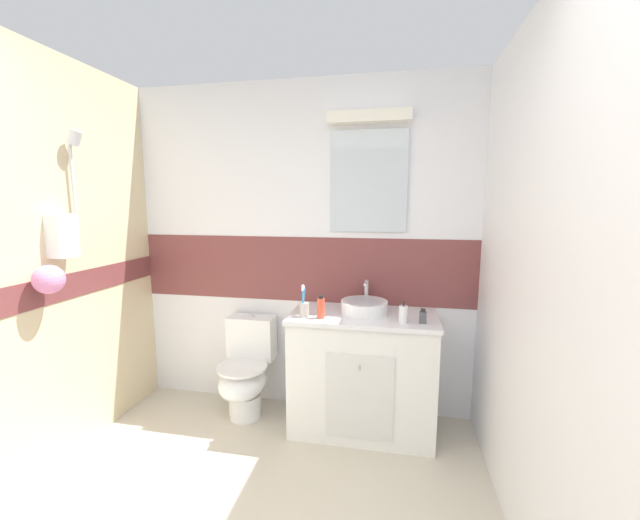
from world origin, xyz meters
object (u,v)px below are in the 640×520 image
Objects in this scene: sink_basin at (364,306)px; soap_dispenser at (403,314)px; perfume_flask_small at (423,316)px; toilet at (246,371)px; deodorant_spray_can at (321,307)px; toothbrush_cup at (304,308)px.

sink_basin is 2.41× the size of soap_dispenser.
soap_dispenser is at bearing -170.89° from perfume_flask_small.
soap_dispenser is (1.14, -0.17, 0.56)m from toilet.
perfume_flask_small is (0.12, 0.02, -0.01)m from soap_dispenser.
toothbrush_cup is at bearing 174.07° from deodorant_spray_can.
toothbrush_cup is at bearing -179.49° from perfume_flask_small.
toothbrush_cup reaches higher than soap_dispenser.
soap_dispenser is at bearing -0.05° from deodorant_spray_can.
deodorant_spray_can reaches higher than toilet.
deodorant_spray_can is (-0.27, -0.17, 0.02)m from sink_basin.
toilet is 7.97× the size of perfume_flask_small.
soap_dispenser reaches higher than toilet.
perfume_flask_small is at bearing 0.51° from toothbrush_cup.
sink_basin is 2.36× the size of deodorant_spray_can.
perfume_flask_small is (0.38, -0.15, -0.00)m from sink_basin.
soap_dispenser is 0.53m from deodorant_spray_can.
toilet is 1.39m from perfume_flask_small.
deodorant_spray_can is at bearing -178.34° from perfume_flask_small.
sink_basin is at bearing 0.52° from toilet.
toilet is at bearing 162.73° from toothbrush_cup.
toothbrush_cup is 0.12m from deodorant_spray_can.
perfume_flask_small reaches higher than toilet.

